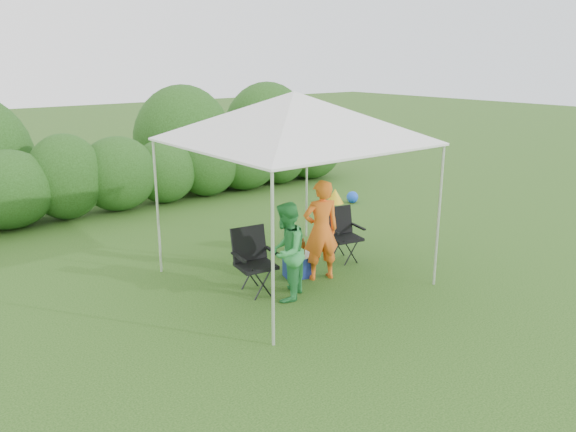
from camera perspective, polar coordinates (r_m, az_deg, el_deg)
ground at (r=8.39m, az=2.72°, el=-7.29°), size 70.00×70.00×0.00m
hedge at (r=13.15m, az=-14.06°, el=4.57°), size 11.66×1.53×1.80m
canopy at (r=8.14m, az=0.62°, el=9.99°), size 3.10×3.10×2.83m
chair_right at (r=9.42m, az=5.55°, el=-1.47°), size 0.62×0.58×0.89m
chair_left at (r=8.10m, az=-3.57°, el=-4.10°), size 0.65×0.60×0.94m
man at (r=8.48m, az=3.36°, el=-1.45°), size 0.66×0.54×1.55m
woman at (r=7.77m, az=-0.19°, el=-3.65°), size 0.86×0.83×1.40m
cooler at (r=8.72m, az=1.03°, el=-5.04°), size 0.51×0.43×0.36m
bottle at (r=8.62m, az=1.52°, el=-3.10°), size 0.07×0.07×0.26m
lawn_toy at (r=13.15m, az=5.26°, el=2.00°), size 0.68×0.57×0.34m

